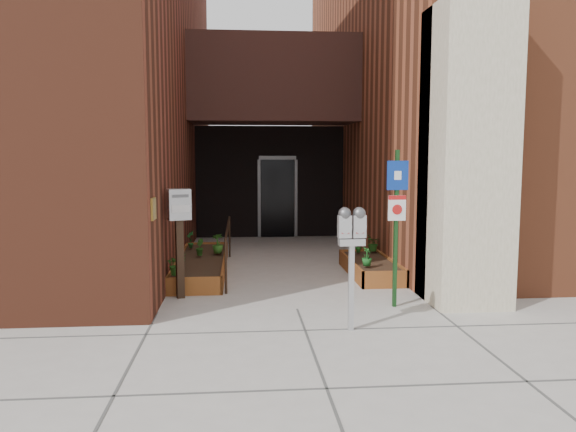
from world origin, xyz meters
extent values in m
plane|color=#9E9991|center=(0.00, 0.00, 0.00)|extent=(80.00, 80.00, 0.00)
cube|color=brown|center=(-6.00, 6.70, 5.00)|extent=(8.00, 14.60, 10.00)
cube|color=brown|center=(6.00, 7.15, 5.00)|extent=(8.00, 13.70, 10.00)
cube|color=tan|center=(2.55, 0.20, 2.20)|extent=(1.10, 1.20, 4.40)
cube|color=#321816|center=(0.00, 6.00, 4.00)|extent=(4.20, 2.00, 2.00)
cube|color=black|center=(0.00, 7.40, 1.50)|extent=(4.00, 0.30, 3.00)
cube|color=black|center=(0.20, 7.22, 1.05)|extent=(0.90, 0.06, 2.10)
cube|color=#B79338|center=(-1.99, -0.20, 1.50)|extent=(0.04, 0.30, 0.30)
cube|color=brown|center=(-1.55, 0.92, 0.15)|extent=(0.90, 0.04, 0.30)
cube|color=brown|center=(-1.55, 4.48, 0.15)|extent=(0.90, 0.04, 0.30)
cube|color=brown|center=(-1.98, 2.70, 0.15)|extent=(0.04, 3.60, 0.30)
cube|color=brown|center=(-1.12, 2.70, 0.15)|extent=(0.04, 3.60, 0.30)
cube|color=black|center=(-1.55, 2.70, 0.13)|extent=(0.82, 3.52, 0.26)
cube|color=brown|center=(1.60, 1.12, 0.15)|extent=(0.80, 0.04, 0.30)
cube|color=brown|center=(1.60, 3.28, 0.15)|extent=(0.80, 0.04, 0.30)
cube|color=brown|center=(1.22, 2.20, 0.15)|extent=(0.04, 2.20, 0.30)
cube|color=brown|center=(1.98, 2.20, 0.15)|extent=(0.04, 2.20, 0.30)
cube|color=black|center=(1.60, 2.20, 0.13)|extent=(0.72, 2.12, 0.26)
cylinder|color=black|center=(-1.05, 1.00, 0.45)|extent=(0.04, 0.04, 0.90)
cylinder|color=black|center=(-1.05, 4.30, 0.45)|extent=(0.04, 0.04, 0.90)
cylinder|color=black|center=(-1.05, 2.65, 0.88)|extent=(0.04, 3.30, 0.04)
cube|color=#B0B0B2|center=(0.58, -1.03, 0.55)|extent=(0.07, 0.07, 1.10)
cube|color=#B0B0B2|center=(0.58, -1.03, 1.14)|extent=(0.33, 0.14, 0.09)
cube|color=#B0B0B2|center=(0.49, -1.03, 1.34)|extent=(0.17, 0.12, 0.28)
sphere|color=#59595B|center=(0.49, -1.03, 1.50)|extent=(0.16, 0.16, 0.16)
cube|color=white|center=(0.49, -1.09, 1.36)|extent=(0.10, 0.01, 0.05)
cube|color=#B21414|center=(0.49, -1.09, 1.27)|extent=(0.10, 0.01, 0.03)
cube|color=#B0B0B2|center=(0.68, -1.02, 1.34)|extent=(0.17, 0.12, 0.28)
sphere|color=#59595B|center=(0.68, -1.02, 1.50)|extent=(0.16, 0.16, 0.16)
cube|color=white|center=(0.68, -1.08, 1.36)|extent=(0.10, 0.01, 0.05)
cube|color=#B21414|center=(0.68, -1.08, 1.27)|extent=(0.10, 0.01, 0.03)
cube|color=#143916|center=(1.44, 0.02, 1.15)|extent=(0.06, 0.06, 2.30)
cube|color=navy|center=(1.45, -0.01, 1.94)|extent=(0.31, 0.04, 0.42)
cube|color=white|center=(1.45, -0.02, 1.94)|extent=(0.11, 0.02, 0.13)
cube|color=white|center=(1.45, -0.01, 1.47)|extent=(0.26, 0.04, 0.37)
cube|color=#B21414|center=(1.45, -0.02, 1.62)|extent=(0.26, 0.03, 0.06)
cylinder|color=#B21414|center=(1.45, -0.02, 1.44)|extent=(0.15, 0.02, 0.15)
cube|color=black|center=(-1.76, 0.80, 0.62)|extent=(0.14, 0.14, 1.25)
cube|color=#ACACAE|center=(-1.76, 0.80, 1.47)|extent=(0.40, 0.35, 0.48)
cube|color=#59595B|center=(-1.71, 0.68, 1.61)|extent=(0.24, 0.09, 0.05)
cube|color=white|center=(-1.71, 0.68, 1.42)|extent=(0.26, 0.10, 0.11)
imported|color=#25621C|center=(-1.85, 1.10, 0.47)|extent=(0.44, 0.44, 0.35)
imported|color=#235A19|center=(-1.60, 2.87, 0.46)|extent=(0.21, 0.21, 0.32)
imported|color=#295D1A|center=(-1.26, 3.08, 0.49)|extent=(0.28, 0.28, 0.39)
imported|color=#18551D|center=(-1.85, 3.76, 0.48)|extent=(0.26, 0.26, 0.35)
imported|color=#1A5B1F|center=(1.39, 1.59, 0.46)|extent=(0.25, 0.25, 0.33)
imported|color=#1C611B|center=(1.53, 2.92, 0.48)|extent=(0.25, 0.25, 0.37)
imported|color=#1E5117|center=(1.85, 3.03, 0.46)|extent=(0.31, 0.31, 0.33)
camera|label=1|loc=(-0.81, -7.91, 2.23)|focal=35.00mm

